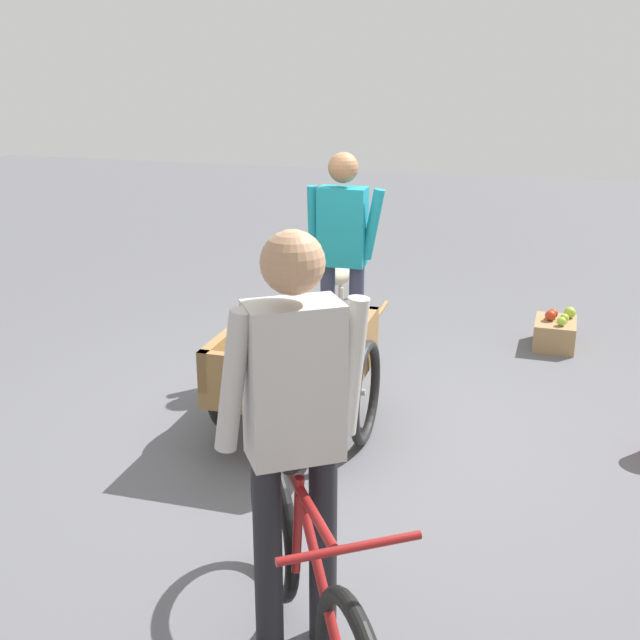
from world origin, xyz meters
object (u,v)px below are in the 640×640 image
object	(u,v)px
cyclist_person	(294,411)
fruit_cart	(296,366)
bicycle	(307,591)
apple_crate	(555,332)
dog	(342,273)
vendor_person	(343,243)

from	to	relation	value
cyclist_person	fruit_cart	bearing A→B (deg)	-160.52
bicycle	apple_crate	size ratio (longest dim) A/B	3.15
bicycle	apple_crate	distance (m)	4.07
cyclist_person	apple_crate	size ratio (longest dim) A/B	3.82
dog	apple_crate	world-z (taller)	dog
bicycle	apple_crate	world-z (taller)	bicycle
vendor_person	cyclist_person	size ratio (longest dim) A/B	0.96
dog	apple_crate	bearing A→B (deg)	70.56
bicycle	vendor_person	bearing A→B (deg)	-166.08
bicycle	apple_crate	bearing A→B (deg)	169.05
fruit_cart	dog	distance (m)	2.85
bicycle	cyclist_person	distance (m)	0.68
vendor_person	dog	xyz separation A→B (m)	(-1.66, -0.48, -0.69)
fruit_cart	bicycle	distance (m)	2.03
apple_crate	vendor_person	bearing A→B (deg)	-57.99
fruit_cart	vendor_person	bearing A→B (deg)	-178.20
cyclist_person	apple_crate	bearing A→B (deg)	167.46
fruit_cart	dog	size ratio (longest dim) A/B	2.49
vendor_person	apple_crate	distance (m)	1.99
bicycle	dog	bearing A→B (deg)	-165.33
bicycle	dog	distance (m)	4.86
fruit_cart	apple_crate	xyz separation A→B (m)	(-2.09, 1.49, -0.32)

